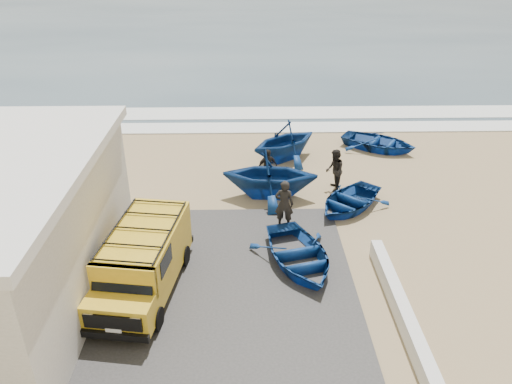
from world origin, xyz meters
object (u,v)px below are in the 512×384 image
object	(u,v)px
boat_near_right	(349,200)
boat_far_right	(379,142)
boat_near_left	(299,255)
boat_mid_left	(270,174)
fisherman_middle	(335,170)
fisherman_front	(284,204)
boat_far_left	(284,141)
fisherman_back	(267,167)
van	(143,259)
parapet	(401,308)

from	to	relation	value
boat_near_right	boat_far_right	size ratio (longest dim) A/B	0.92
boat_near_left	boat_mid_left	distance (m)	4.77
boat_near_left	boat_mid_left	size ratio (longest dim) A/B	0.98
fisherman_middle	fisherman_front	bearing A→B (deg)	-34.95
boat_near_right	boat_mid_left	size ratio (longest dim) A/B	0.88
boat_mid_left	boat_far_left	distance (m)	3.80
fisherman_middle	fisherman_back	bearing A→B (deg)	-99.54
boat_near_left	fisherman_back	bearing A→B (deg)	82.22
boat_far_right	fisherman_front	size ratio (longest dim) A/B	1.95
van	boat_near_left	size ratio (longest dim) A/B	1.33
boat_far_left	fisherman_front	bearing A→B (deg)	-41.10
boat_far_right	fisherman_back	world-z (taller)	fisherman_back
parapet	boat_far_left	distance (m)	11.14
parapet	fisherman_front	distance (m)	5.65
boat_mid_left	fisherman_front	size ratio (longest dim) A/B	2.03
boat_near_left	boat_mid_left	bearing A→B (deg)	83.34
parapet	boat_far_right	xyz separation A→B (m)	(2.24, 11.94, 0.10)
van	fisherman_middle	bearing A→B (deg)	52.06
boat_far_left	boat_mid_left	bearing A→B (deg)	-49.65
boat_near_right	boat_far_right	world-z (taller)	boat_far_right
boat_mid_left	fisherman_back	world-z (taller)	boat_mid_left
van	boat_far_right	bearing A→B (deg)	56.46
boat_far_left	boat_far_right	bearing A→B (deg)	66.14
boat_far_left	fisherman_back	world-z (taller)	boat_far_left
boat_mid_left	boat_far_right	distance (m)	7.36
boat_far_left	fisherman_middle	xyz separation A→B (m)	(1.83, -3.17, -0.05)
boat_far_right	parapet	bearing A→B (deg)	-158.54
van	boat_mid_left	world-z (taller)	van
boat_near_right	parapet	bearing A→B (deg)	-44.84
parapet	boat_mid_left	size ratio (longest dim) A/B	1.59
boat_near_left	fisherman_front	xyz separation A→B (m)	(-0.31, 2.34, 0.55)
fisherman_middle	fisherman_back	xyz separation A→B (m)	(-2.72, 0.62, -0.10)
boat_mid_left	fisherman_back	distance (m)	1.17
fisherman_back	boat_far_right	bearing A→B (deg)	8.09
boat_near_left	fisherman_middle	distance (m)	5.59
boat_near_right	boat_far_left	bearing A→B (deg)	156.87
fisherman_front	fisherman_back	size ratio (longest dim) A/B	1.19
boat_near_right	fisherman_back	distance (m)	3.78
boat_far_right	fisherman_front	bearing A→B (deg)	176.29
boat_far_right	fisherman_front	distance (m)	8.82
van	fisherman_middle	size ratio (longest dim) A/B	2.76
boat_near_left	boat_far_left	bearing A→B (deg)	73.89
van	boat_near_left	distance (m)	4.85
boat_near_right	fisherman_back	bearing A→B (deg)	-173.25
boat_mid_left	fisherman_middle	bearing A→B (deg)	-73.34
boat_near_right	fisherman_front	size ratio (longest dim) A/B	1.80
boat_near_right	boat_far_left	world-z (taller)	boat_far_left
boat_near_left	fisherman_front	distance (m)	2.42
parapet	boat_near_left	world-z (taller)	boat_near_left
van	boat_mid_left	size ratio (longest dim) A/B	1.29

